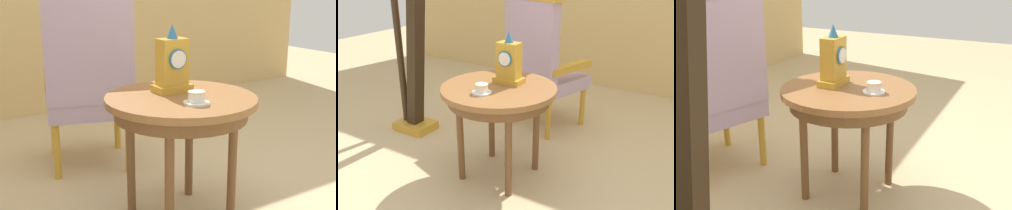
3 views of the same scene
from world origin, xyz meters
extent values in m
plane|color=tan|center=(0.00, 0.00, 0.00)|extent=(10.00, 10.00, 0.00)
cylinder|color=brown|center=(-0.09, -0.01, 0.62)|extent=(0.74, 0.74, 0.03)
cylinder|color=brown|center=(-0.09, -0.01, 0.57)|extent=(0.65, 0.65, 0.07)
cylinder|color=brown|center=(0.09, 0.18, 0.30)|extent=(0.04, 0.04, 0.60)
cylinder|color=brown|center=(-0.27, 0.18, 0.30)|extent=(0.04, 0.04, 0.60)
cylinder|color=brown|center=(-0.27, -0.19, 0.30)|extent=(0.04, 0.04, 0.60)
cylinder|color=brown|center=(0.09, -0.19, 0.30)|extent=(0.04, 0.04, 0.60)
cylinder|color=white|center=(-0.11, -0.16, 0.64)|extent=(0.12, 0.12, 0.01)
cylinder|color=white|center=(-0.11, -0.16, 0.67)|extent=(0.08, 0.08, 0.05)
torus|color=gold|center=(-0.11, -0.16, 0.69)|extent=(0.08, 0.08, 0.00)
cube|color=gold|center=(-0.07, 0.09, 0.66)|extent=(0.19, 0.11, 0.04)
cube|color=gold|center=(-0.07, 0.09, 0.79)|extent=(0.14, 0.09, 0.23)
cylinder|color=teal|center=(-0.07, 0.04, 0.81)|extent=(0.10, 0.01, 0.10)
cylinder|color=white|center=(-0.07, 0.04, 0.81)|extent=(0.08, 0.00, 0.08)
cone|color=teal|center=(-0.07, 0.09, 0.94)|extent=(0.06, 0.06, 0.07)
cube|color=#B299B7|center=(-0.18, 0.92, 0.41)|extent=(0.65, 0.65, 0.11)
cube|color=#B299B7|center=(-0.25, 0.71, 0.78)|extent=(0.52, 0.24, 0.64)
cube|color=gold|center=(0.04, 0.85, 0.57)|extent=(0.21, 0.47, 0.06)
cube|color=gold|center=(-0.40, 0.99, 0.57)|extent=(0.21, 0.47, 0.06)
cylinder|color=gold|center=(0.10, 1.07, 0.18)|extent=(0.04, 0.04, 0.35)
cylinder|color=gold|center=(-0.32, 1.20, 0.18)|extent=(0.04, 0.04, 0.35)
cylinder|color=gold|center=(-0.04, 0.65, 0.18)|extent=(0.04, 0.04, 0.35)
cylinder|color=gold|center=(-0.46, 0.78, 0.18)|extent=(0.04, 0.04, 0.35)
camera|label=1|loc=(-1.33, -1.83, 1.20)|focal=50.41mm
camera|label=2|loc=(1.12, -1.88, 1.40)|focal=39.80mm
camera|label=3|loc=(-2.08, -0.96, 1.32)|focal=45.34mm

